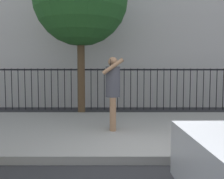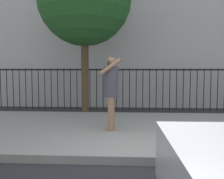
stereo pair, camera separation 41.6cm
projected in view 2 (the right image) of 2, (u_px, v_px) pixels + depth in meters
name	position (u px, v px, depth m)	size (l,w,h in m)	color
ground_plane	(154.00, 166.00, 4.33)	(60.00, 60.00, 0.00)	#28282B
sidewalk	(146.00, 130.00, 6.51)	(28.00, 4.40, 0.15)	gray
iron_fence	(140.00, 84.00, 10.12)	(12.03, 0.04, 1.60)	black
pedestrian_on_phone	(111.00, 88.00, 6.21)	(0.50, 0.65, 1.72)	#936B4C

